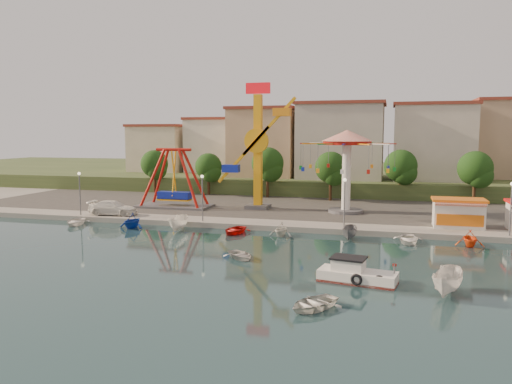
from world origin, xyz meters
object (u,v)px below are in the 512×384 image
(rowboat_a, at_px, (241,255))
(van, at_px, (113,208))
(cabin_motorboat, at_px, (355,275))
(wave_swinger, at_px, (347,152))
(pirate_ship_ride, at_px, (174,179))
(kamikaze_tower, at_px, (260,149))
(skiff, at_px, (448,282))

(rowboat_a, xyz_separation_m, van, (-20.72, 14.34, 1.14))
(rowboat_a, bearing_deg, cabin_motorboat, -67.90)
(rowboat_a, bearing_deg, van, 100.50)
(van, bearing_deg, cabin_motorboat, -125.97)
(wave_swinger, bearing_deg, pirate_ship_ride, -176.72)
(pirate_ship_ride, distance_m, rowboat_a, 27.97)
(cabin_motorboat, relative_size, van, 0.96)
(rowboat_a, bearing_deg, kamikaze_tower, 56.05)
(kamikaze_tower, xyz_separation_m, wave_swinger, (11.26, -0.26, -0.27))
(pirate_ship_ride, bearing_deg, kamikaze_tower, 7.69)
(wave_swinger, height_order, skiff, wave_swinger)
(cabin_motorboat, height_order, van, van)
(cabin_motorboat, height_order, rowboat_a, cabin_motorboat)
(kamikaze_tower, bearing_deg, pirate_ship_ride, -172.31)
(van, bearing_deg, rowboat_a, -129.42)
(wave_swinger, relative_size, skiff, 2.58)
(kamikaze_tower, distance_m, cabin_motorboat, 32.65)
(wave_swinger, bearing_deg, rowboat_a, -105.67)
(cabin_motorboat, xyz_separation_m, skiff, (6.04, -1.41, 0.35))
(wave_swinger, relative_size, van, 1.94)
(pirate_ship_ride, xyz_separation_m, cabin_motorboat, (26.07, -26.61, -3.88))
(rowboat_a, distance_m, skiff, 16.84)
(pirate_ship_ride, xyz_separation_m, skiff, (32.11, -28.01, -3.53))
(kamikaze_tower, relative_size, van, 2.76)
(cabin_motorboat, xyz_separation_m, van, (-30.56, 18.53, 0.96))
(wave_swinger, distance_m, van, 29.72)
(cabin_motorboat, bearing_deg, kamikaze_tower, 126.67)
(rowboat_a, distance_m, van, 25.22)
(skiff, bearing_deg, kamikaze_tower, 140.18)
(wave_swinger, distance_m, rowboat_a, 25.87)
(wave_swinger, height_order, rowboat_a, wave_swinger)
(pirate_ship_ride, relative_size, rowboat_a, 3.12)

